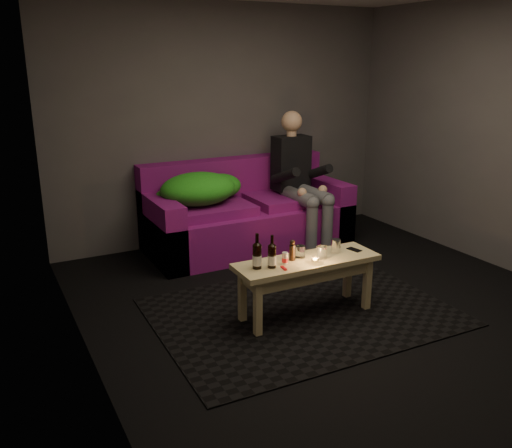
{
  "coord_description": "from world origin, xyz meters",
  "views": [
    {
      "loc": [
        -2.54,
        -3.31,
        1.99
      ],
      "look_at": [
        -0.24,
        1.06,
        0.49
      ],
      "focal_mm": 38.0,
      "sensor_mm": 36.0,
      "label": 1
    }
  ],
  "objects_px": {
    "sofa": "(246,216)",
    "steel_cup": "(336,246)",
    "beer_bottle_b": "(272,256)",
    "person": "(299,177)",
    "beer_bottle_a": "(257,256)",
    "coffee_table": "(307,269)"
  },
  "relations": [
    {
      "from": "sofa",
      "to": "steel_cup",
      "type": "relative_size",
      "value": 20.39
    },
    {
      "from": "sofa",
      "to": "beer_bottle_b",
      "type": "distance_m",
      "value": 1.93
    },
    {
      "from": "person",
      "to": "steel_cup",
      "type": "xyz_separation_m",
      "value": [
        -0.62,
        -1.55,
        -0.22
      ]
    },
    {
      "from": "beer_bottle_a",
      "to": "steel_cup",
      "type": "relative_size",
      "value": 2.57
    },
    {
      "from": "beer_bottle_a",
      "to": "beer_bottle_b",
      "type": "bearing_deg",
      "value": -19.58
    },
    {
      "from": "person",
      "to": "steel_cup",
      "type": "bearing_deg",
      "value": -111.69
    },
    {
      "from": "sofa",
      "to": "beer_bottle_a",
      "type": "xyz_separation_m",
      "value": [
        -0.79,
        -1.76,
        0.24
      ]
    },
    {
      "from": "person",
      "to": "coffee_table",
      "type": "bearing_deg",
      "value": -120.01
    },
    {
      "from": "sofa",
      "to": "person",
      "type": "height_order",
      "value": "person"
    },
    {
      "from": "person",
      "to": "beer_bottle_a",
      "type": "xyz_separation_m",
      "value": [
        -1.36,
        -1.58,
        -0.17
      ]
    },
    {
      "from": "sofa",
      "to": "beer_bottle_b",
      "type": "xyz_separation_m",
      "value": [
        -0.68,
        -1.79,
        0.24
      ]
    },
    {
      "from": "beer_bottle_b",
      "to": "steel_cup",
      "type": "xyz_separation_m",
      "value": [
        0.63,
        0.06,
        -0.04
      ]
    },
    {
      "from": "person",
      "to": "steel_cup",
      "type": "distance_m",
      "value": 1.69
    },
    {
      "from": "coffee_table",
      "to": "steel_cup",
      "type": "relative_size",
      "value": 11.07
    },
    {
      "from": "sofa",
      "to": "beer_bottle_b",
      "type": "bearing_deg",
      "value": -110.72
    },
    {
      "from": "beer_bottle_a",
      "to": "coffee_table",
      "type": "bearing_deg",
      "value": -1.83
    },
    {
      "from": "person",
      "to": "beer_bottle_a",
      "type": "relative_size",
      "value": 5.3
    },
    {
      "from": "person",
      "to": "beer_bottle_b",
      "type": "xyz_separation_m",
      "value": [
        -1.25,
        -1.62,
        -0.18
      ]
    },
    {
      "from": "person",
      "to": "beer_bottle_a",
      "type": "distance_m",
      "value": 2.09
    },
    {
      "from": "beer_bottle_a",
      "to": "sofa",
      "type": "bearing_deg",
      "value": 65.9
    },
    {
      "from": "beer_bottle_b",
      "to": "steel_cup",
      "type": "relative_size",
      "value": 2.4
    },
    {
      "from": "coffee_table",
      "to": "steel_cup",
      "type": "bearing_deg",
      "value": 7.21
    }
  ]
}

